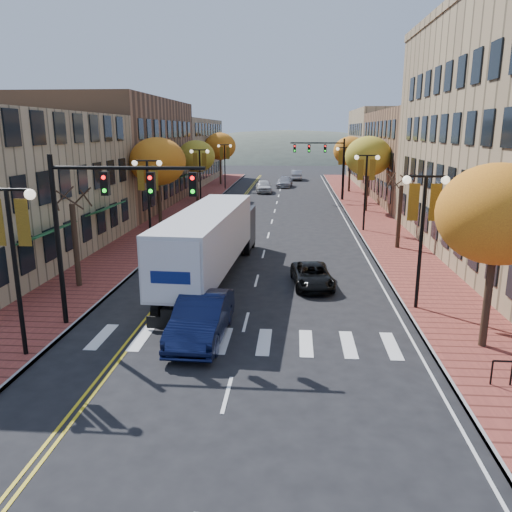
# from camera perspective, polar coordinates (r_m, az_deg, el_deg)

# --- Properties ---
(ground) EXTENTS (200.00, 200.00, 0.00)m
(ground) POSITION_cam_1_polar(r_m,az_deg,el_deg) (17.69, -2.45, -12.33)
(ground) COLOR black
(ground) RESTS_ON ground
(sidewalk_left) EXTENTS (4.00, 85.00, 0.15)m
(sidewalk_left) POSITION_cam_1_polar(r_m,az_deg,el_deg) (50.05, -8.31, 5.05)
(sidewalk_left) COLOR brown
(sidewalk_left) RESTS_ON ground
(sidewalk_right) EXTENTS (4.00, 85.00, 0.15)m
(sidewalk_right) POSITION_cam_1_polar(r_m,az_deg,el_deg) (49.34, 12.61, 4.73)
(sidewalk_right) COLOR brown
(sidewalk_right) RESTS_ON ground
(building_left_mid) EXTENTS (12.00, 24.00, 11.00)m
(building_left_mid) POSITION_cam_1_polar(r_m,az_deg,el_deg) (55.12, -16.01, 11.16)
(building_left_mid) COLOR brown
(building_left_mid) RESTS_ON ground
(building_left_far) EXTENTS (12.00, 26.00, 9.50)m
(building_left_far) POSITION_cam_1_polar(r_m,az_deg,el_deg) (79.08, -9.66, 11.71)
(building_left_far) COLOR #9E8966
(building_left_far) RESTS_ON ground
(building_right_mid) EXTENTS (15.00, 24.00, 10.00)m
(building_right_mid) POSITION_cam_1_polar(r_m,az_deg,el_deg) (60.10, 20.76, 10.53)
(building_right_mid) COLOR brown
(building_right_mid) RESTS_ON ground
(building_right_far) EXTENTS (15.00, 20.00, 11.00)m
(building_right_far) POSITION_cam_1_polar(r_m,az_deg,el_deg) (81.44, 16.50, 11.94)
(building_right_far) COLOR #9E8966
(building_right_far) RESTS_ON ground
(tree_left_a) EXTENTS (0.28, 0.28, 4.20)m
(tree_left_a) POSITION_cam_1_polar(r_m,az_deg,el_deg) (26.72, -19.91, 1.14)
(tree_left_a) COLOR #382619
(tree_left_a) RESTS_ON sidewalk_left
(tree_left_b) EXTENTS (4.48, 4.48, 7.21)m
(tree_left_b) POSITION_cam_1_polar(r_m,az_deg,el_deg) (41.26, -11.18, 10.52)
(tree_left_b) COLOR #382619
(tree_left_b) RESTS_ON sidewalk_left
(tree_left_c) EXTENTS (4.16, 4.16, 6.69)m
(tree_left_c) POSITION_cam_1_polar(r_m,az_deg,el_deg) (56.85, -6.83, 11.23)
(tree_left_c) COLOR #382619
(tree_left_c) RESTS_ON sidewalk_left
(tree_left_d) EXTENTS (4.61, 4.61, 7.42)m
(tree_left_d) POSITION_cam_1_polar(r_m,az_deg,el_deg) (74.55, -4.13, 12.39)
(tree_left_d) COLOR #382619
(tree_left_d) RESTS_ON sidewalk_left
(tree_right_a) EXTENTS (4.16, 4.16, 6.69)m
(tree_right_a) POSITION_cam_1_polar(r_m,az_deg,el_deg) (19.27, 25.89, 4.30)
(tree_right_a) COLOR #382619
(tree_right_a) RESTS_ON sidewalk_right
(tree_right_b) EXTENTS (0.28, 0.28, 4.20)m
(tree_right_b) POSITION_cam_1_polar(r_m,az_deg,el_deg) (34.90, 16.05, 4.33)
(tree_right_b) COLOR #382619
(tree_right_b) RESTS_ON sidewalk_right
(tree_right_c) EXTENTS (4.48, 4.48, 7.21)m
(tree_right_c) POSITION_cam_1_polar(r_m,az_deg,el_deg) (50.26, 12.71, 11.06)
(tree_right_c) COLOR #382619
(tree_right_c) RESTS_ON sidewalk_right
(tree_right_d) EXTENTS (4.35, 4.35, 7.00)m
(tree_right_d) POSITION_cam_1_polar(r_m,az_deg,el_deg) (66.14, 10.75, 11.69)
(tree_right_d) COLOR #382619
(tree_right_d) RESTS_ON sidewalk_right
(lamp_left_a) EXTENTS (1.96, 0.36, 6.05)m
(lamp_left_a) POSITION_cam_1_polar(r_m,az_deg,el_deg) (18.68, -26.10, 1.62)
(lamp_left_a) COLOR black
(lamp_left_a) RESTS_ON ground
(lamp_left_b) EXTENTS (1.96, 0.36, 6.05)m
(lamp_left_b) POSITION_cam_1_polar(r_m,az_deg,el_deg) (33.28, -12.22, 7.66)
(lamp_left_b) COLOR black
(lamp_left_b) RESTS_ON ground
(lamp_left_c) EXTENTS (1.96, 0.36, 6.05)m
(lamp_left_c) POSITION_cam_1_polar(r_m,az_deg,el_deg) (50.73, -6.43, 10.03)
(lamp_left_c) COLOR black
(lamp_left_c) RESTS_ON ground
(lamp_left_d) EXTENTS (1.96, 0.36, 6.05)m
(lamp_left_d) POSITION_cam_1_polar(r_m,az_deg,el_deg) (68.46, -3.59, 11.15)
(lamp_left_d) COLOR black
(lamp_left_d) RESTS_ON ground
(lamp_right_a) EXTENTS (1.96, 0.36, 6.05)m
(lamp_right_a) POSITION_cam_1_polar(r_m,az_deg,el_deg) (22.69, 18.56, 4.32)
(lamp_right_a) COLOR black
(lamp_right_a) RESTS_ON ground
(lamp_right_b) EXTENTS (1.96, 0.36, 6.05)m
(lamp_right_b) POSITION_cam_1_polar(r_m,az_deg,el_deg) (40.25, 12.47, 8.73)
(lamp_right_b) COLOR black
(lamp_right_b) RESTS_ON ground
(lamp_right_c) EXTENTS (1.96, 0.36, 6.05)m
(lamp_right_c) POSITION_cam_1_polar(r_m,az_deg,el_deg) (58.09, 10.05, 10.42)
(lamp_right_c) COLOR black
(lamp_right_c) RESTS_ON ground
(traffic_mast_near) EXTENTS (6.10, 0.35, 7.00)m
(traffic_mast_near) POSITION_cam_1_polar(r_m,az_deg,el_deg) (20.34, -17.13, 5.17)
(traffic_mast_near) COLOR black
(traffic_mast_near) RESTS_ON ground
(traffic_mast_far) EXTENTS (6.10, 0.34, 7.00)m
(traffic_mast_far) POSITION_cam_1_polar(r_m,az_deg,el_deg) (57.89, 8.05, 11.11)
(traffic_mast_far) COLOR black
(traffic_mast_far) RESTS_ON ground
(semi_truck) EXTENTS (3.34, 15.97, 3.97)m
(semi_truck) POSITION_cam_1_polar(r_m,az_deg,el_deg) (26.82, -4.93, 2.14)
(semi_truck) COLOR black
(semi_truck) RESTS_ON ground
(navy_sedan) EXTENTS (1.96, 5.28, 1.72)m
(navy_sedan) POSITION_cam_1_polar(r_m,az_deg,el_deg) (19.50, -6.27, -7.03)
(navy_sedan) COLOR #0D1334
(navy_sedan) RESTS_ON ground
(black_suv) EXTENTS (2.37, 4.39, 1.17)m
(black_suv) POSITION_cam_1_polar(r_m,az_deg,el_deg) (26.00, 6.44, -2.23)
(black_suv) COLOR black
(black_suv) RESTS_ON ground
(car_far_white) EXTENTS (2.48, 5.00, 1.64)m
(car_far_white) POSITION_cam_1_polar(r_m,az_deg,el_deg) (65.42, 0.87, 7.98)
(car_far_white) COLOR silver
(car_far_white) RESTS_ON ground
(car_far_silver) EXTENTS (2.45, 5.19, 1.46)m
(car_far_silver) POSITION_cam_1_polar(r_m,az_deg,el_deg) (72.09, 3.27, 8.46)
(car_far_silver) COLOR #9E9DA5
(car_far_silver) RESTS_ON ground
(car_far_oncoming) EXTENTS (1.81, 4.90, 1.60)m
(car_far_oncoming) POSITION_cam_1_polar(r_m,az_deg,el_deg) (82.58, 4.70, 9.21)
(car_far_oncoming) COLOR #A4A4AC
(car_far_oncoming) RESTS_ON ground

